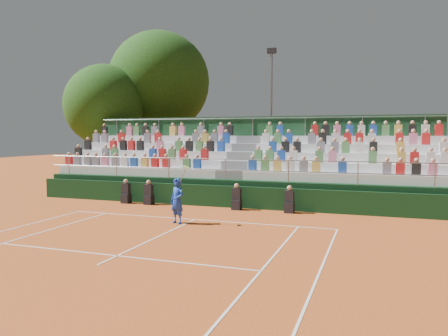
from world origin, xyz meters
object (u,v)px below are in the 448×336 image
(tree_west, at_px, (105,105))
(floodlight_mast, at_px, (271,107))
(tree_east, at_px, (159,82))
(tennis_player, at_px, (177,201))

(tree_west, xyz_separation_m, floodlight_mast, (11.58, 2.19, -0.20))
(tree_west, xyz_separation_m, tree_east, (2.47, 3.54, 1.92))
(tree_east, relative_size, floodlight_mast, 1.23)
(tennis_player, bearing_deg, tree_west, 133.46)
(tree_west, bearing_deg, tree_east, 55.08)
(tennis_player, distance_m, tree_west, 17.01)
(tennis_player, relative_size, floodlight_mast, 0.24)
(tennis_player, height_order, tree_west, tree_west)
(tree_west, distance_m, tree_east, 4.73)
(tree_west, bearing_deg, tennis_player, -46.54)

